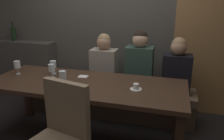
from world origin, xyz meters
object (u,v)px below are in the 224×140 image
(chair_near_side, at_px, (59,133))
(wine_glass_far_right, at_px, (53,65))
(banquette_bench, at_px, (105,99))
(wine_glass_center_back, at_px, (52,69))
(dining_table, at_px, (85,90))
(diner_bearded, at_px, (139,62))
(diner_far_end, at_px, (177,67))
(wine_bottle_dark_red, at_px, (13,34))
(espresso_cup, at_px, (136,87))
(wine_glass_end_left, at_px, (63,76))
(wine_glass_far_left, at_px, (17,65))
(diner_redhead, at_px, (104,61))

(chair_near_side, height_order, wine_glass_far_right, chair_near_side)
(banquette_bench, distance_m, wine_glass_center_back, 1.00)
(dining_table, distance_m, diner_bearded, 0.88)
(diner_far_end, bearing_deg, banquette_bench, -179.31)
(chair_near_side, xyz_separation_m, diner_bearded, (0.42, 1.43, 0.27))
(banquette_bench, distance_m, wine_bottle_dark_red, 1.97)
(dining_table, bearing_deg, espresso_cup, -4.67)
(banquette_bench, xyz_separation_m, wine_glass_end_left, (-0.19, -0.85, 0.62))
(dining_table, distance_m, wine_glass_center_back, 0.48)
(banquette_bench, distance_m, wine_glass_far_left, 1.29)
(diner_bearded, bearing_deg, dining_table, -124.43)
(wine_glass_far_right, distance_m, wine_glass_end_left, 0.46)
(wine_glass_end_left, bearing_deg, diner_redhead, 78.92)
(chair_near_side, distance_m, espresso_cup, 0.87)
(dining_table, distance_m, wine_glass_far_right, 0.57)
(wine_glass_far_left, relative_size, espresso_cup, 1.37)
(wine_bottle_dark_red, relative_size, espresso_cup, 2.72)
(wine_glass_far_left, bearing_deg, wine_glass_center_back, -0.97)
(diner_bearded, xyz_separation_m, diner_far_end, (0.49, 0.00, -0.04))
(wine_glass_far_right, bearing_deg, wine_bottle_dark_red, 145.14)
(diner_far_end, bearing_deg, dining_table, -143.77)
(wine_glass_end_left, xyz_separation_m, espresso_cup, (0.77, 0.11, -0.09))
(diner_redhead, relative_size, diner_far_end, 1.01)
(diner_far_end, distance_m, wine_bottle_dark_red, 2.76)
(chair_near_side, bearing_deg, wine_glass_end_left, 113.80)
(chair_near_side, distance_m, wine_glass_end_left, 0.69)
(diner_bearded, bearing_deg, espresso_cup, -82.92)
(wine_glass_far_right, bearing_deg, diner_redhead, 48.05)
(wine_glass_far_right, bearing_deg, espresso_cup, -12.29)
(diner_bearded, xyz_separation_m, wine_glass_center_back, (-0.92, -0.66, 0.02))
(espresso_cup, bearing_deg, wine_glass_far_left, 176.15)
(diner_far_end, height_order, wine_glass_end_left, diner_far_end)
(wine_glass_far_right, relative_size, wine_glass_center_back, 1.00)
(banquette_bench, height_order, diner_bearded, diner_bearded)
(wine_bottle_dark_red, xyz_separation_m, wine_glass_end_left, (1.56, -1.21, -0.22))
(chair_near_side, bearing_deg, diner_bearded, 73.62)
(dining_table, relative_size, wine_glass_far_right, 13.41)
(wine_bottle_dark_red, height_order, wine_glass_far_left, wine_bottle_dark_red)
(diner_redhead, xyz_separation_m, wine_bottle_dark_red, (-1.74, 0.33, 0.27))
(wine_glass_center_back, relative_size, wine_glass_end_left, 1.00)
(diner_bearded, height_order, wine_glass_far_right, diner_bearded)
(wine_glass_far_right, bearing_deg, dining_table, -20.62)
(diner_bearded, height_order, wine_glass_far_left, diner_bearded)
(banquette_bench, bearing_deg, espresso_cup, -52.20)
(banquette_bench, bearing_deg, wine_bottle_dark_red, 168.40)
(wine_bottle_dark_red, bearing_deg, wine_glass_far_right, -34.86)
(wine_glass_far_left, bearing_deg, wine_glass_far_right, 17.79)
(banquette_bench, relative_size, wine_glass_end_left, 15.24)
(chair_near_side, relative_size, wine_glass_center_back, 5.98)
(wine_glass_far_left, relative_size, wine_glass_center_back, 1.00)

